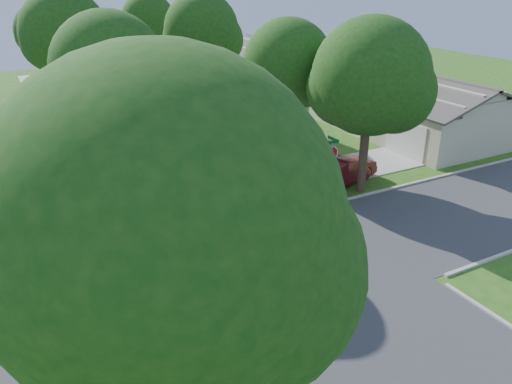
{
  "coord_description": "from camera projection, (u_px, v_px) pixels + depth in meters",
  "views": [
    {
      "loc": [
        -9.57,
        -14.06,
        10.36
      ],
      "look_at": [
        -0.23,
        3.4,
        1.6
      ],
      "focal_mm": 35.0,
      "sensor_mm": 36.0,
      "label": 1
    }
  ],
  "objects": [
    {
      "name": "stop_sign_ne",
      "position": [
        331.0,
        156.0,
        24.66
      ],
      "size": [
        1.05,
        0.8,
        2.98
      ],
      "color": "gray",
      "rests_on": "ground"
    },
    {
      "name": "ground",
      "position": [
        302.0,
        259.0,
        19.66
      ],
      "size": [
        100.0,
        100.0,
        0.0
      ],
      "primitive_type": "plane",
      "color": "#285517",
      "rests_on": "ground"
    },
    {
      "name": "tree_w_mid",
      "position": [
        66.0,
        38.0,
        31.98
      ],
      "size": [
        5.8,
        5.6,
        9.56
      ],
      "color": "#38281C",
      "rests_on": "ground"
    },
    {
      "name": "tree_e_mid",
      "position": [
        202.0,
        34.0,
        36.12
      ],
      "size": [
        5.59,
        5.4,
        9.21
      ],
      "color": "#38281C",
      "rests_on": "ground"
    },
    {
      "name": "tree_ne_corner",
      "position": [
        371.0,
        82.0,
        23.53
      ],
      "size": [
        5.8,
        5.6,
        8.66
      ],
      "color": "#38281C",
      "rests_on": "ground"
    },
    {
      "name": "car_curb_west",
      "position": [
        67.0,
        86.0,
        46.26
      ],
      "size": [
        2.23,
        4.61,
        1.29
      ],
      "primitive_type": "imported",
      "rotation": [
        0.0,
        0.0,
        3.24
      ],
      "color": "black",
      "rests_on": "ground"
    },
    {
      "name": "car_driveway",
      "position": [
        341.0,
        170.0,
        26.37
      ],
      "size": [
        4.91,
        2.91,
        1.53
      ],
      "primitive_type": "imported",
      "rotation": [
        0.0,
        0.0,
        1.87
      ],
      "color": "maroon",
      "rests_on": "ground"
    },
    {
      "name": "tree_sw_corner",
      "position": [
        169.0,
        241.0,
        8.28
      ],
      "size": [
        6.21,
        6.0,
        9.55
      ],
      "color": "#38281C",
      "rests_on": "ground"
    },
    {
      "name": "tree_e_near",
      "position": [
        289.0,
        68.0,
        26.69
      ],
      "size": [
        4.97,
        4.8,
        8.28
      ],
      "color": "#38281C",
      "rests_on": "ground"
    },
    {
      "name": "road_ns",
      "position": [
        302.0,
        259.0,
        19.66
      ],
      "size": [
        7.0,
        100.0,
        0.02
      ],
      "primitive_type": "cube",
      "color": "#333335",
      "rests_on": "ground"
    },
    {
      "name": "car_curb_east",
      "position": [
        169.0,
        121.0,
        35.42
      ],
      "size": [
        1.79,
        4.01,
        1.34
      ],
      "primitive_type": "imported",
      "rotation": [
        0.0,
        0.0,
        -0.05
      ],
      "color": "black",
      "rests_on": "ground"
    },
    {
      "name": "sidewalk_nw",
      "position": [
        49.0,
        120.0,
        37.99
      ],
      "size": [
        1.2,
        40.0,
        0.04
      ],
      "primitive_type": "cube",
      "color": "#9E9B91",
      "rests_on": "ground"
    },
    {
      "name": "tree_w_far",
      "position": [
        43.0,
        33.0,
        42.85
      ],
      "size": [
        4.76,
        4.6,
        8.04
      ],
      "color": "#38281C",
      "rests_on": "ground"
    },
    {
      "name": "house_ne_far",
      "position": [
        279.0,
        69.0,
        49.32
      ],
      "size": [
        8.42,
        13.6,
        4.23
      ],
      "color": "#B7A890",
      "rests_on": "ground"
    },
    {
      "name": "driveway",
      "position": [
        350.0,
        167.0,
        28.78
      ],
      "size": [
        8.8,
        3.6,
        0.05
      ],
      "primitive_type": "cube",
      "color": "#9E9B91",
      "rests_on": "ground"
    },
    {
      "name": "tree_w_near",
      "position": [
        111.0,
        75.0,
        22.45
      ],
      "size": [
        5.38,
        5.2,
        8.97
      ],
      "color": "#38281C",
      "rests_on": "ground"
    },
    {
      "name": "stop_sign_sw",
      "position": [
        251.0,
        320.0,
        13.02
      ],
      "size": [
        1.05,
        0.8,
        2.98
      ],
      "color": "gray",
      "rests_on": "ground"
    },
    {
      "name": "tree_e_far",
      "position": [
        149.0,
        23.0,
        46.71
      ],
      "size": [
        5.17,
        5.0,
        8.72
      ],
      "color": "#38281C",
      "rests_on": "ground"
    },
    {
      "name": "house_ne_near",
      "position": [
        409.0,
        110.0,
        34.81
      ],
      "size": [
        8.42,
        13.6,
        4.23
      ],
      "color": "#B7A890",
      "rests_on": "ground"
    },
    {
      "name": "sidewalk_ne",
      "position": [
        198.0,
        102.0,
        43.25
      ],
      "size": [
        1.2,
        40.0,
        0.04
      ],
      "primitive_type": "cube",
      "color": "#9E9B91",
      "rests_on": "ground"
    }
  ]
}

